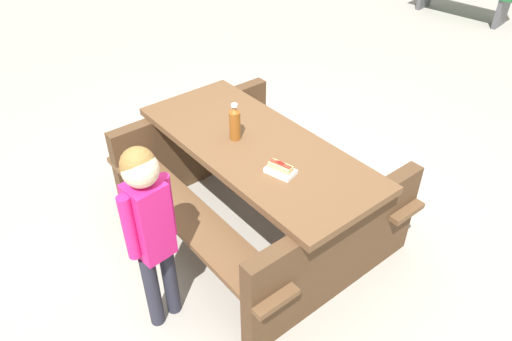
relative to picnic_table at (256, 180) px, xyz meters
The scene contains 5 objects.
ground_plane 0.44m from the picnic_table, ahead, with size 30.00×30.00×0.00m, color gray.
picnic_table is the anchor object (origin of this frame).
soda_bottle 0.45m from the picnic_table, 169.47° to the right, with size 0.08×0.08×0.26m.
hotdog_tray 0.49m from the picnic_table, 31.78° to the right, with size 0.18×0.12×0.08m.
child_in_coat 1.03m from the picnic_table, 91.36° to the right, with size 0.21×0.30×1.24m.
Camera 1 is at (1.46, -2.18, 2.50)m, focal length 33.49 mm.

